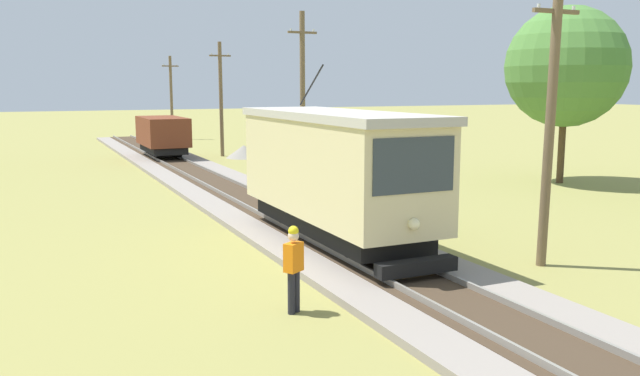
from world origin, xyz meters
name	(u,v)px	position (x,y,z in m)	size (l,w,h in m)	color
red_tram	(335,170)	(0.00, 18.00, 2.19)	(2.60, 8.54, 4.79)	beige
freight_car	(163,135)	(0.00, 42.14, 1.56)	(2.40, 5.20, 2.31)	brown
utility_pole_near_tram	(550,121)	(3.93, 14.06, 3.66)	(1.40, 0.35, 7.13)	brown
utility_pole_mid	(303,97)	(3.93, 29.46, 4.02)	(1.40, 0.29, 7.84)	brown
utility_pole_far	(221,98)	(3.93, 42.80, 3.75)	(1.40, 0.34, 7.30)	brown
utility_pole_distant	(171,97)	(3.93, 57.92, 3.61)	(1.40, 0.24, 7.03)	brown
gravel_pile	(244,151)	(4.89, 41.24, 0.40)	(2.26, 2.26, 0.81)	gray
track_worker	(294,265)	(-3.11, 13.50, 0.98)	(0.45, 0.40, 1.78)	black
second_worker	(427,201)	(3.46, 18.57, 0.98)	(0.44, 0.43, 1.78)	black
tree_right_near	(566,67)	(15.03, 24.67, 5.38)	(5.53, 5.53, 8.15)	#4C3823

